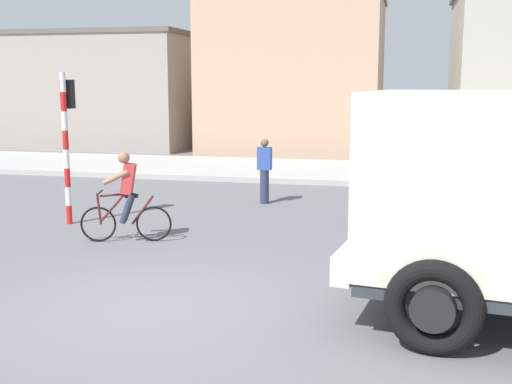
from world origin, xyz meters
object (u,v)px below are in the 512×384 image
object	(u,v)px
cyclist	(126,197)
pedestrian_near_kerb	(265,170)
traffic_light_pole	(67,127)
car_red_near	(476,184)

from	to	relation	value
cyclist	pedestrian_near_kerb	world-z (taller)	cyclist
traffic_light_pole	car_red_near	xyz separation A→B (m)	(8.51, 2.22, -1.25)
car_red_near	pedestrian_near_kerb	xyz separation A→B (m)	(-4.92, 0.91, 0.03)
traffic_light_pole	pedestrian_near_kerb	size ratio (longest dim) A/B	1.98
traffic_light_pole	car_red_near	world-z (taller)	traffic_light_pole
traffic_light_pole	pedestrian_near_kerb	xyz separation A→B (m)	(3.60, 3.13, -1.22)
cyclist	car_red_near	size ratio (longest dim) A/B	0.40
car_red_near	traffic_light_pole	bearing A→B (deg)	-165.41
cyclist	traffic_light_pole	size ratio (longest dim) A/B	0.54
car_red_near	cyclist	bearing A→B (deg)	-152.55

